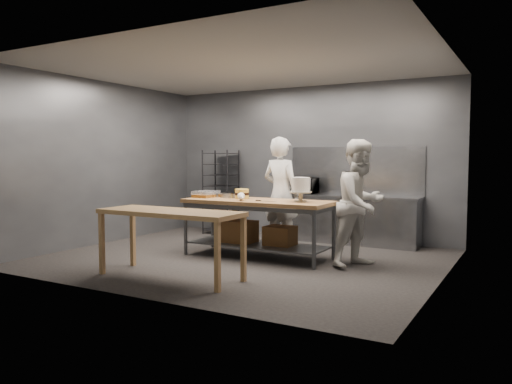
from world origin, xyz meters
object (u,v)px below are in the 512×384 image
work_table (257,221)px  chef_behind (281,194)px  frosted_cake_stand (301,186)px  near_counter (170,217)px  speed_rack (221,192)px  chef_right (361,203)px  microwave (303,185)px  layer_cake (242,194)px

work_table → chef_behind: (0.06, 0.73, 0.40)m
work_table → frosted_cake_stand: (0.76, 0.00, 0.59)m
near_counter → frosted_cake_stand: bearing=58.8°
speed_rack → chef_right: (3.59, -1.74, 0.07)m
speed_rack → chef_behind: bearing=-30.1°
near_counter → chef_behind: size_ratio=1.03×
chef_behind → chef_right: bearing=169.8°
work_table → microwave: size_ratio=4.43×
layer_cake → work_table: bearing=-11.6°
chef_behind → chef_right: 1.70m
chef_right → frosted_cake_stand: chef_right is taller
chef_behind → chef_right: size_ratio=1.05×
work_table → layer_cake: bearing=168.4°
work_table → frosted_cake_stand: bearing=0.2°
microwave → chef_right: bearing=-46.2°
speed_rack → chef_behind: chef_behind is taller
speed_rack → chef_behind: (1.99, -1.15, 0.12)m
speed_rack → microwave: bearing=2.5°
chef_right → layer_cake: bearing=115.7°
microwave → frosted_cake_stand: bearing=-66.7°
work_table → speed_rack: size_ratio=1.37×
speed_rack → frosted_cake_stand: speed_rack is taller
frosted_cake_stand → layer_cake: 1.10m
microwave → layer_cake: 1.91m
microwave → frosted_cake_stand: (0.84, -1.96, 0.11)m
near_counter → frosted_cake_stand: (1.08, 1.78, 0.35)m
chef_right → frosted_cake_stand: bearing=122.3°
near_counter → chef_right: bearing=44.2°
work_table → chef_right: 1.70m
work_table → chef_behind: size_ratio=1.23×
chef_behind → speed_rack: bearing=-20.1°
speed_rack → chef_right: chef_right is taller
near_counter → work_table: bearing=79.8°
work_table → frosted_cake_stand: size_ratio=6.40×
work_table → microwave: (-0.08, 1.96, 0.48)m
speed_rack → frosted_cake_stand: 3.30m
speed_rack → layer_cake: (1.61, -1.82, 0.14)m
work_table → near_counter: work_table is taller
chef_behind → microwave: size_ratio=3.59×
speed_rack → layer_cake: 2.43m
near_counter → frosted_cake_stand: size_ratio=5.33×
near_counter → chef_right: (1.98, 1.92, 0.12)m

